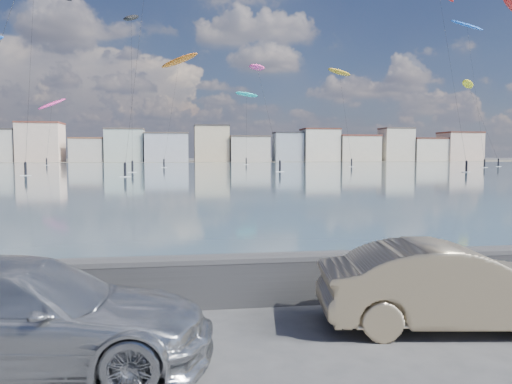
# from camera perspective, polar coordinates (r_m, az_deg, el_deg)

# --- Properties ---
(ground) EXTENTS (700.00, 700.00, 0.00)m
(ground) POSITION_cam_1_polar(r_m,az_deg,el_deg) (7.72, -3.11, -18.95)
(ground) COLOR #333335
(ground) RESTS_ON ground
(bay_water) EXTENTS (500.00, 177.00, 0.00)m
(bay_water) POSITION_cam_1_polar(r_m,az_deg,el_deg) (98.61, -8.15, 2.57)
(bay_water) COLOR #3B5561
(bay_water) RESTS_ON ground
(far_shore_strip) EXTENTS (500.00, 60.00, 0.00)m
(far_shore_strip) POSITION_cam_1_polar(r_m,az_deg,el_deg) (207.08, -8.36, 3.49)
(far_shore_strip) COLOR #4C473D
(far_shore_strip) RESTS_ON ground
(seawall) EXTENTS (400.00, 0.36, 1.08)m
(seawall) POSITION_cam_1_polar(r_m,az_deg,el_deg) (10.09, -4.59, -9.84)
(seawall) COLOR #28282B
(seawall) RESTS_ON ground
(far_buildings) EXTENTS (240.79, 13.26, 14.60)m
(far_buildings) POSITION_cam_1_polar(r_m,az_deg,el_deg) (193.09, -7.98, 5.22)
(far_buildings) COLOR beige
(far_buildings) RESTS_ON ground
(car_silver) EXTENTS (5.56, 2.71, 1.56)m
(car_silver) POSITION_cam_1_polar(r_m,az_deg,el_deg) (7.98, -25.06, -12.61)
(car_silver) COLOR #B4B7BB
(car_silver) RESTS_ON ground
(car_champagne) EXTENTS (4.71, 2.21, 1.49)m
(car_champagne) POSITION_cam_1_polar(r_m,az_deg,el_deg) (9.53, 21.34, -9.96)
(car_champagne) COLOR tan
(car_champagne) RESTS_ON ground
(kitesurfer_0) EXTENTS (3.16, 13.95, 29.24)m
(kitesurfer_0) POSITION_cam_1_polar(r_m,az_deg,el_deg) (96.53, -14.08, 18.56)
(kitesurfer_0) COLOR black
(kitesurfer_0) RESTS_ON ground
(kitesurfer_4) EXTENTS (10.61, 16.84, 27.57)m
(kitesurfer_4) POSITION_cam_1_polar(r_m,az_deg,el_deg) (126.93, -8.78, 14.56)
(kitesurfer_4) COLOR orange
(kitesurfer_4) RESTS_ON ground
(kitesurfer_6) EXTENTS (7.92, 11.85, 35.23)m
(kitesurfer_6) POSITION_cam_1_polar(r_m,az_deg,el_deg) (133.07, 23.00, 16.86)
(kitesurfer_6) COLOR blue
(kitesurfer_6) RESTS_ON ground
(kitesurfer_7) EXTENTS (8.10, 8.99, 18.99)m
(kitesurfer_7) POSITION_cam_1_polar(r_m,az_deg,el_deg) (150.25, -22.29, 9.19)
(kitesurfer_7) COLOR #E5338C
(kitesurfer_7) RESTS_ON ground
(kitesurfer_8) EXTENTS (8.23, 12.32, 21.71)m
(kitesurfer_8) POSITION_cam_1_polar(r_m,az_deg,el_deg) (150.82, -1.07, 10.95)
(kitesurfer_8) COLOR #19BFBF
(kitesurfer_8) RESTS_ON ground
(kitesurfer_9) EXTENTS (5.58, 15.68, 20.03)m
(kitesurfer_9) POSITION_cam_1_polar(r_m,az_deg,el_deg) (96.34, 0.17, 13.87)
(kitesurfer_9) COLOR #E5338C
(kitesurfer_9) RESTS_ON ground
(kitesurfer_10) EXTENTS (9.51, 20.15, 25.24)m
(kitesurfer_10) POSITION_cam_1_polar(r_m,az_deg,el_deg) (135.89, 9.52, 13.27)
(kitesurfer_10) COLOR #BF8C19
(kitesurfer_10) RESTS_ON ground
(kitesurfer_15) EXTENTS (7.39, 16.88, 22.47)m
(kitesurfer_15) POSITION_cam_1_polar(r_m,az_deg,el_deg) (143.84, 23.10, 11.14)
(kitesurfer_15) COLOR yellow
(kitesurfer_15) RESTS_ON ground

